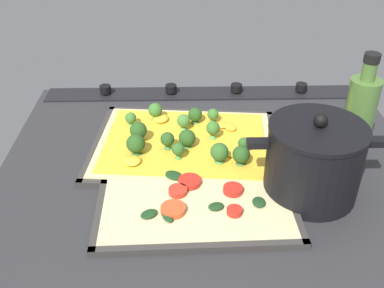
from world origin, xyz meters
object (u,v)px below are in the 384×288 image
baking_tray_front (185,147)px  oil_bottle (359,116)px  baking_tray_back (196,201)px  veggie_pizza_back (196,198)px  broccoli_pizza (184,141)px  cooking_pot (314,160)px

baking_tray_front → oil_bottle: (-33.25, 3.36, 8.62)cm
baking_tray_back → veggie_pizza_back: 0.69cm
oil_bottle → broccoli_pizza: bearing=-5.4°
cooking_pot → oil_bottle: 16.15cm
baking_tray_back → oil_bottle: (-31.57, -14.00, 8.61)cm
cooking_pot → veggie_pizza_back: bearing=7.4°
baking_tray_back → cooking_pot: size_ratio=1.47×
oil_bottle → baking_tray_front: bearing=-5.8°
oil_bottle → baking_tray_back: bearing=23.9°
cooking_pot → oil_bottle: size_ratio=1.08×
broccoli_pizza → cooking_pot: 26.98cm
baking_tray_front → veggie_pizza_back: size_ratio=1.25×
broccoli_pizza → baking_tray_back: 17.32cm
broccoli_pizza → oil_bottle: bearing=174.6°
baking_tray_front → baking_tray_back: size_ratio=1.16×
baking_tray_back → cooking_pot: cooking_pot is taller
baking_tray_back → cooking_pot: bearing=-172.7°
baking_tray_front → broccoli_pizza: 1.56cm
baking_tray_back → veggie_pizza_back: veggie_pizza_back is taller
veggie_pizza_back → oil_bottle: 35.46cm
baking_tray_back → oil_bottle: oil_bottle is taller
broccoli_pizza → veggie_pizza_back: size_ratio=1.17×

